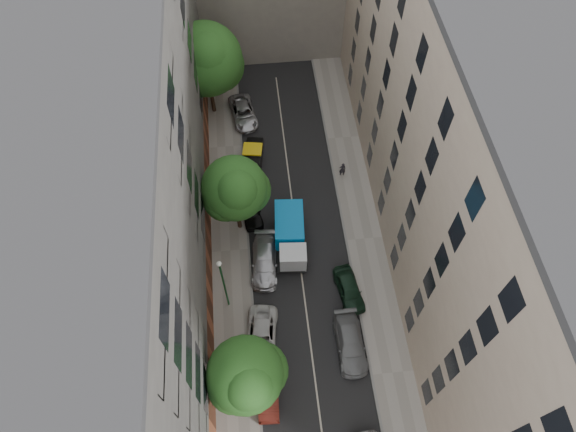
{
  "coord_description": "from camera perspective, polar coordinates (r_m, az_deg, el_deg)",
  "views": [
    {
      "loc": [
        -2.89,
        -20.37,
        36.6
      ],
      "look_at": [
        -0.89,
        -0.9,
        6.0
      ],
      "focal_mm": 32.0,
      "sensor_mm": 36.0,
      "label": 1
    }
  ],
  "objects": [
    {
      "name": "pedestrian",
      "position": [
        45.41,
        6.06,
        5.19
      ],
      "size": [
        0.58,
        0.4,
        1.55
      ],
      "primitive_type": "imported",
      "rotation": [
        0.0,
        0.0,
        3.08
      ],
      "color": "black",
      "rests_on": "sidewalk_right"
    },
    {
      "name": "car_left_4",
      "position": [
        43.1,
        -4.17,
        0.66
      ],
      "size": [
        2.13,
        4.06,
        1.32
      ],
      "primitive_type": "imported",
      "rotation": [
        0.0,
        0.0,
        0.15
      ],
      "color": "black",
      "rests_on": "ground"
    },
    {
      "name": "tree_mid",
      "position": [
        38.51,
        -5.82,
        2.83
      ],
      "size": [
        5.29,
        5.02,
        7.99
      ],
      "color": "#382619",
      "rests_on": "sidewalk_left"
    },
    {
      "name": "car_left_1",
      "position": [
        37.0,
        -2.22,
        -18.97
      ],
      "size": [
        1.59,
        4.07,
        1.32
      ],
      "primitive_type": "imported",
      "rotation": [
        0.0,
        0.0,
        -0.05
      ],
      "color": "#4F160F",
      "rests_on": "ground"
    },
    {
      "name": "car_right_2",
      "position": [
        39.72,
        6.8,
        -8.09
      ],
      "size": [
        2.23,
        4.25,
        1.38
      ],
      "primitive_type": "imported",
      "rotation": [
        0.0,
        0.0,
        0.15
      ],
      "color": "black",
      "rests_on": "ground"
    },
    {
      "name": "tarp_truck",
      "position": [
        40.82,
        0.25,
        -2.14
      ],
      "size": [
        2.58,
        5.71,
        2.57
      ],
      "rotation": [
        0.0,
        0.0,
        -0.08
      ],
      "color": "black",
      "rests_on": "ground"
    },
    {
      "name": "ground",
      "position": [
        41.99,
        1.09,
        -3.27
      ],
      "size": [
        120.0,
        120.0,
        0.0
      ],
      "primitive_type": "plane",
      "color": "#4C4C49",
      "rests_on": "ground"
    },
    {
      "name": "car_left_2",
      "position": [
        38.15,
        -2.97,
        -13.21
      ],
      "size": [
        2.84,
        5.0,
        1.32
      ],
      "primitive_type": "imported",
      "rotation": [
        0.0,
        0.0,
        -0.14
      ],
      "color": "silver",
      "rests_on": "ground"
    },
    {
      "name": "car_right_1",
      "position": [
        38.14,
        6.95,
        -13.89
      ],
      "size": [
        2.06,
        4.89,
        1.41
      ],
      "primitive_type": "imported",
      "rotation": [
        0.0,
        0.0,
        0.02
      ],
      "color": "slate",
      "rests_on": "ground"
    },
    {
      "name": "tree_near",
      "position": [
        33.07,
        -4.58,
        -17.38
      ],
      "size": [
        5.15,
        4.86,
        7.2
      ],
      "color": "#382619",
      "rests_on": "sidewalk_left"
    },
    {
      "name": "road_surface",
      "position": [
        41.98,
        1.09,
        -3.27
      ],
      "size": [
        8.0,
        44.0,
        0.02
      ],
      "primitive_type": "cube",
      "color": "black",
      "rests_on": "ground"
    },
    {
      "name": "car_left_3",
      "position": [
        40.51,
        -2.6,
        -5.02
      ],
      "size": [
        2.52,
        5.17,
        1.45
      ],
      "primitive_type": "imported",
      "rotation": [
        0.0,
        0.0,
        -0.1
      ],
      "color": "#B6B6BB",
      "rests_on": "ground"
    },
    {
      "name": "sidewalk_right",
      "position": [
        42.65,
        8.46,
        -2.53
      ],
      "size": [
        3.0,
        44.0,
        0.15
      ],
      "primitive_type": "cube",
      "color": "gray",
      "rests_on": "ground"
    },
    {
      "name": "tree_far",
      "position": [
        47.19,
        -8.99,
        16.58
      ],
      "size": [
        6.6,
        6.51,
        9.49
      ],
      "color": "#382619",
      "rests_on": "sidewalk_left"
    },
    {
      "name": "car_left_5",
      "position": [
        46.37,
        -3.89,
        6.53
      ],
      "size": [
        2.19,
        4.52,
        1.43
      ],
      "primitive_type": "imported",
      "rotation": [
        0.0,
        0.0,
        -0.16
      ],
      "color": "black",
      "rests_on": "ground"
    },
    {
      "name": "car_left_6",
      "position": [
        50.15,
        -4.99,
        11.37
      ],
      "size": [
        2.91,
        5.05,
        1.33
      ],
      "primitive_type": "imported",
      "rotation": [
        0.0,
        0.0,
        0.15
      ],
      "color": "#B7B6BB",
      "rests_on": "ground"
    },
    {
      "name": "building_right",
      "position": [
        36.27,
        19.0,
        6.23
      ],
      "size": [
        8.0,
        44.0,
        20.0
      ],
      "primitive_type": "cube",
      "color": "#B7A38E",
      "rests_on": "ground"
    },
    {
      "name": "lamp_post",
      "position": [
        36.03,
        -7.23,
        -7.1
      ],
      "size": [
        0.36,
        0.36,
        6.82
      ],
      "color": "#19592A",
      "rests_on": "sidewalk_left"
    },
    {
      "name": "building_left",
      "position": [
        34.47,
        -17.15,
        3.4
      ],
      "size": [
        8.0,
        44.0,
        20.0
      ],
      "primitive_type": "cube",
      "color": "#494744",
      "rests_on": "ground"
    },
    {
      "name": "sidewalk_left",
      "position": [
        41.9,
        -6.42,
        -3.87
      ],
      "size": [
        3.0,
        44.0,
        0.15
      ],
      "primitive_type": "cube",
      "color": "gray",
      "rests_on": "ground"
    }
  ]
}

